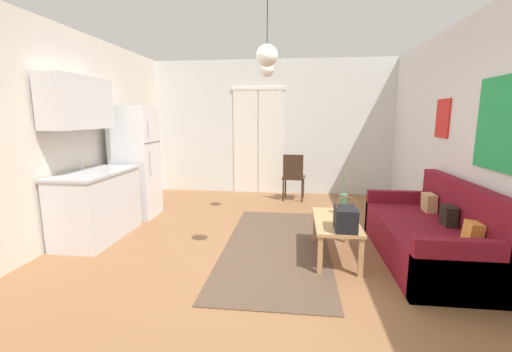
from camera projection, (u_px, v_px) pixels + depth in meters
The scene contains 13 objects.
ground_plane at pixel (246, 272), 3.62m from camera, with size 5.51×7.95×0.10m, color #8E603D.
wall_back at pixel (271, 128), 7.01m from camera, with size 5.11×0.13×2.76m.
wall_left at pixel (20, 138), 3.66m from camera, with size 0.12×7.55×2.76m.
area_rug at pixel (276, 246), 4.21m from camera, with size 1.28×2.91×0.01m, color brown.
couch at pixel (433, 237), 3.76m from camera, with size 0.90×1.98×0.90m.
coffee_table at pixel (336, 225), 3.83m from camera, with size 0.49×1.02×0.45m.
bamboo_vase at pixel (343, 204), 4.02m from camera, with size 0.10×0.10×0.47m.
handbag at pixel (346, 218), 3.46m from camera, with size 0.23×0.33×0.36m.
refrigerator at pixel (135, 162), 5.36m from camera, with size 0.64×0.59×1.78m.
kitchen_counter at pixel (93, 180), 4.39m from camera, with size 0.64×1.26×2.11m.
accent_chair at pixel (293, 175), 6.43m from camera, with size 0.45×0.44×0.91m.
pendant_lamp_near at pixel (267, 55), 3.14m from camera, with size 0.21×0.21×0.68m.
pendant_lamp_far at pixel (267, 69), 4.79m from camera, with size 0.21×0.21×0.59m.
Camera 1 is at (0.50, -3.34, 1.62)m, focal length 23.43 mm.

